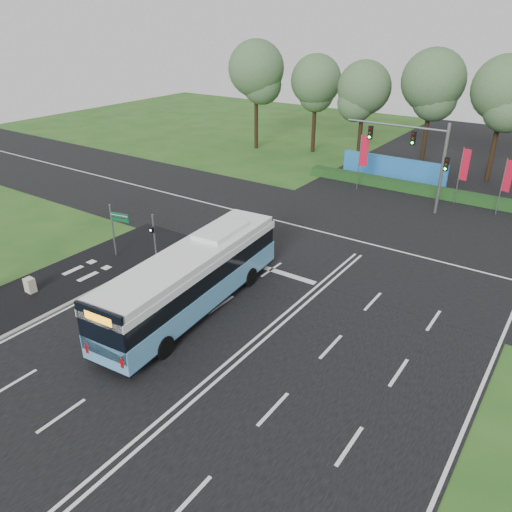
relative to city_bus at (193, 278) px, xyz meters
The scene contains 16 objects.
ground 4.72m from the city_bus, 13.82° to the left, with size 120.00×120.00×0.00m, color #26531B.
road_main 4.71m from the city_bus, 13.82° to the left, with size 20.00×120.00×0.04m, color black.
road_cross 13.82m from the city_bus, 72.08° to the left, with size 120.00×14.00×0.05m, color black.
bike_path 8.71m from the city_bus, 166.67° to the right, with size 5.00×18.00×0.06m, color black.
kerb_strip 6.46m from the city_bus, 161.55° to the right, with size 0.25×18.00×0.12m, color gray.
city_bus is the anchor object (origin of this frame).
pedestrian_signal 6.75m from the city_bus, 152.54° to the left, with size 0.28×0.40×3.06m.
street_sign 8.41m from the city_bus, 165.82° to the left, with size 1.37×0.34×3.56m.
utility_cabinet 9.69m from the city_bus, 155.75° to the right, with size 0.54×0.45×0.90m, color beige.
banner_flag_left 23.64m from the city_bus, 92.66° to the left, with size 0.71×0.21×4.91m.
banner_flag_mid 25.66m from the city_bus, 73.97° to the left, with size 0.69×0.20×4.72m.
banner_flag_right 26.00m from the city_bus, 66.31° to the left, with size 0.64×0.25×4.52m.
traffic_light_gantry 22.16m from the city_bus, 78.40° to the left, with size 8.41×0.28×7.00m.
hedge 25.92m from the city_bus, 80.63° to the left, with size 22.00×1.20×0.80m, color #193C15.
blue_hoarding 28.05m from the city_bus, 89.56° to the left, with size 10.00×0.30×2.20m, color blue.
eucalyptus_row 32.87m from the city_bus, 84.43° to the left, with size 48.03×8.59×11.85m.
Camera 1 is at (11.34, -17.82, 14.14)m, focal length 35.00 mm.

